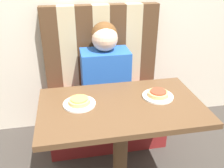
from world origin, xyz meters
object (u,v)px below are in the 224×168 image
Objects in this scene: person at (105,62)px; plate_left at (79,104)px; pizza_left at (79,101)px; pizza_right at (158,93)px; plate_right at (158,96)px.

person is 3.13× the size of plate_left.
pizza_left and pizza_right have the same top height.
person is 3.13× the size of plate_right.
pizza_left is (-0.51, 0.00, 0.02)m from plate_right.
plate_left is 0.51m from plate_right.
pizza_right is at bearing 0.00° from plate_left.
plate_left is 1.00× the size of plate_right.
plate_left is at bearing 180.00° from plate_right.
pizza_left is (0.00, 0.00, 0.02)m from plate_left.
plate_right is at bearing -0.00° from pizza_left.
pizza_right is at bearing -65.89° from person.
pizza_right is (0.25, -0.57, -0.02)m from person.
plate_left is at bearing -180.00° from pizza_right.
plate_right is at bearing -65.89° from person.
person reaches higher than pizza_left.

